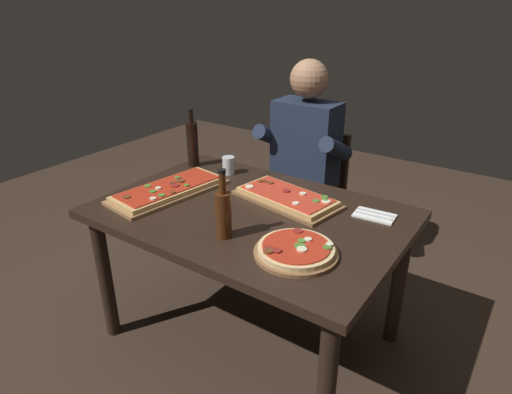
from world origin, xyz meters
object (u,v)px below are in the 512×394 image
at_px(seated_diner, 302,160).
at_px(pizza_rectangular_left, 169,190).
at_px(dining_table, 250,228).
at_px(tumbler_near_camera, 229,166).
at_px(wine_bottle_dark, 223,212).
at_px(pizza_rectangular_front, 287,197).
at_px(diner_chair, 309,192).
at_px(oil_bottle_amber, 192,143).
at_px(pizza_round_far, 296,250).

bearing_deg(seated_diner, pizza_rectangular_left, -111.12).
height_order(dining_table, pizza_rectangular_left, pizza_rectangular_left).
bearing_deg(tumbler_near_camera, wine_bottle_dark, -53.66).
distance_m(dining_table, pizza_rectangular_left, 0.47).
bearing_deg(wine_bottle_dark, pizza_rectangular_front, 85.39).
bearing_deg(pizza_rectangular_front, diner_chair, 108.58).
distance_m(wine_bottle_dark, oil_bottle_amber, 0.87).
bearing_deg(oil_bottle_amber, seated_diner, 42.11).
distance_m(diner_chair, seated_diner, 0.28).
xyz_separation_m(pizza_round_far, diner_chair, (-0.51, 1.07, -0.27)).
relative_size(wine_bottle_dark, oil_bottle_amber, 0.88).
height_order(pizza_rectangular_front, pizza_rectangular_left, same).
bearing_deg(oil_bottle_amber, dining_table, -25.91).
bearing_deg(pizza_rectangular_front, tumbler_near_camera, 164.24).
distance_m(pizza_rectangular_left, diner_chair, 1.02).
bearing_deg(pizza_round_far, oil_bottle_amber, 152.49).
bearing_deg(wine_bottle_dark, pizza_rectangular_left, 159.66).
height_order(pizza_rectangular_front, tumbler_near_camera, tumbler_near_camera).
bearing_deg(tumbler_near_camera, dining_table, -40.39).
distance_m(pizza_rectangular_left, oil_bottle_amber, 0.43).
height_order(pizza_round_far, diner_chair, diner_chair).
xyz_separation_m(pizza_rectangular_front, pizza_rectangular_left, (-0.54, -0.26, 0.00)).
bearing_deg(oil_bottle_amber, diner_chair, 49.07).
relative_size(dining_table, pizza_rectangular_front, 2.53).
distance_m(pizza_rectangular_front, pizza_rectangular_left, 0.60).
height_order(pizza_rectangular_left, diner_chair, diner_chair).
distance_m(oil_bottle_amber, seated_diner, 0.66).
distance_m(oil_bottle_amber, tumbler_near_camera, 0.27).
height_order(dining_table, tumbler_near_camera, tumbler_near_camera).
xyz_separation_m(wine_bottle_dark, diner_chair, (-0.19, 1.11, -0.37)).
height_order(pizza_rectangular_front, diner_chair, diner_chair).
relative_size(wine_bottle_dark, diner_chair, 0.34).
bearing_deg(diner_chair, tumbler_near_camera, -113.24).
xyz_separation_m(pizza_round_far, oil_bottle_amber, (-0.99, 0.51, 0.12)).
distance_m(wine_bottle_dark, diner_chair, 1.19).
xyz_separation_m(dining_table, seated_diner, (-0.14, 0.74, 0.10)).
distance_m(pizza_round_far, oil_bottle_amber, 1.12).
bearing_deg(pizza_rectangular_front, pizza_rectangular_left, -154.35).
bearing_deg(oil_bottle_amber, wine_bottle_dark, -39.83).
height_order(oil_bottle_amber, tumbler_near_camera, oil_bottle_amber).
relative_size(wine_bottle_dark, tumbler_near_camera, 3.04).
distance_m(dining_table, diner_chair, 0.88).
relative_size(dining_table, tumbler_near_camera, 14.30).
distance_m(wine_bottle_dark, tumbler_near_camera, 0.72).
xyz_separation_m(pizza_rectangular_front, pizza_round_far, (0.28, -0.40, 0.00)).
bearing_deg(tumbler_near_camera, diner_chair, 66.76).
bearing_deg(pizza_round_far, pizza_rectangular_front, 125.13).
xyz_separation_m(tumbler_near_camera, seated_diner, (0.23, 0.42, -0.04)).
distance_m(pizza_rectangular_left, pizza_round_far, 0.83).
xyz_separation_m(dining_table, pizza_rectangular_front, (0.09, 0.19, 0.12)).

